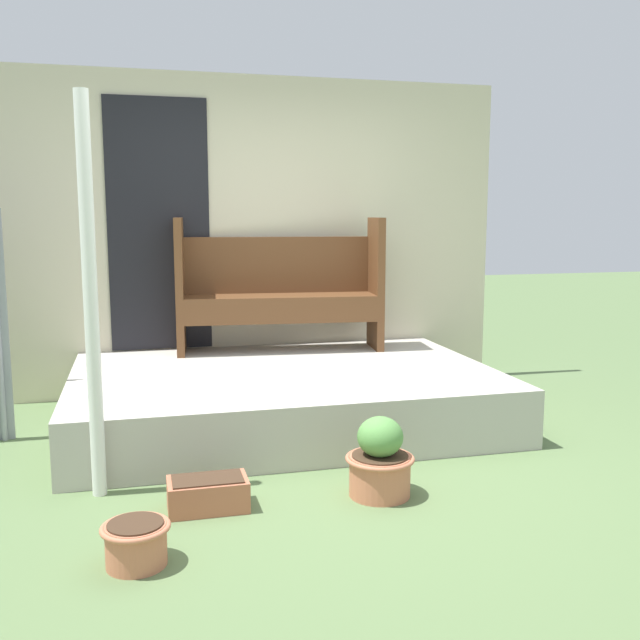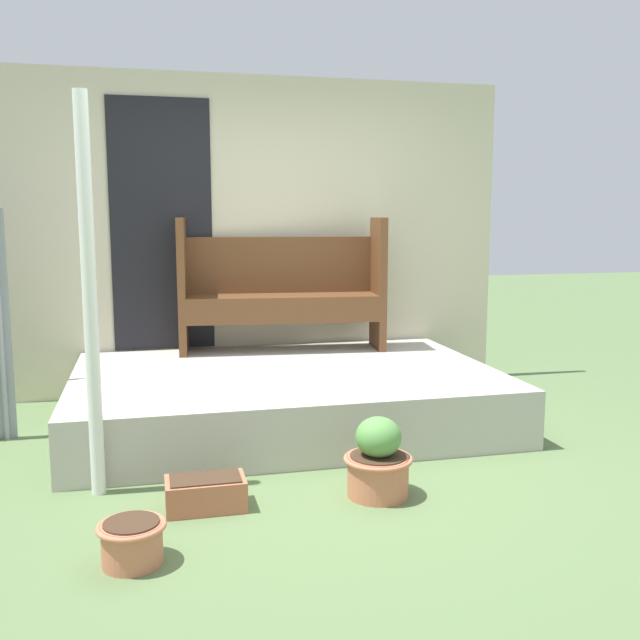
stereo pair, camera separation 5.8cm
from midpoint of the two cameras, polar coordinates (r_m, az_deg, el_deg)
The scene contains 8 objects.
ground_plane at distance 4.27m, azimuth -0.42°, elevation -11.90°, with size 24.00×24.00×0.00m, color #5B7547.
porch_slab at distance 5.15m, azimuth -3.22°, elevation -6.09°, with size 2.95×2.01×0.39m.
house_wall at distance 6.00m, azimuth -5.59°, elevation 6.70°, with size 4.15×0.08×2.60m.
support_post at distance 3.86m, azimuth -18.29°, elevation 1.54°, with size 0.07×0.07×2.10m.
bench at distance 5.77m, azimuth -3.54°, elevation 2.86°, with size 1.67×0.55×1.07m.
flower_pot_left at distance 3.28m, azimuth -15.02°, elevation -16.75°, with size 0.30×0.30×0.19m.
flower_pot_middle at distance 3.86m, azimuth 4.37°, elevation -11.22°, with size 0.37×0.37×0.43m.
planter_box_rect at distance 3.77m, azimuth -9.41°, elevation -13.55°, with size 0.40×0.23×0.17m.
Camera 1 is at (-0.99, -3.88, 1.49)m, focal length 40.00 mm.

